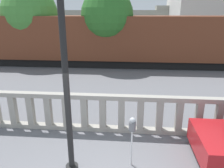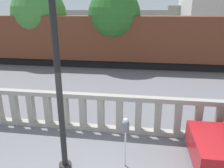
{
  "view_description": "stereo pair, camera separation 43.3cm",
  "coord_description": "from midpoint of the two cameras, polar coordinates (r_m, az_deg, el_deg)",
  "views": [
    {
      "loc": [
        0.82,
        -3.33,
        3.7
      ],
      "look_at": [
        0.21,
        3.89,
        1.27
      ],
      "focal_mm": 35.0,
      "sensor_mm": 36.0,
      "label": 1
    },
    {
      "loc": [
        1.25,
        -3.28,
        3.7
      ],
      "look_at": [
        0.21,
        3.89,
        1.27
      ],
      "focal_mm": 35.0,
      "sensor_mm": 36.0,
      "label": 2
    }
  ],
  "objects": [
    {
      "name": "tree_left",
      "position": [
        15.07,
        -2.14,
        17.56
      ],
      "size": [
        3.43,
        3.43,
        5.17
      ],
      "color": "#4C3823",
      "rests_on": "ground"
    },
    {
      "name": "train_far",
      "position": [
        33.78,
        -6.07,
        15.57
      ],
      "size": [
        25.33,
        2.76,
        4.4
      ],
      "color": "black",
      "rests_on": "ground"
    },
    {
      "name": "parking_meter",
      "position": [
        5.31,
        2.94,
        -11.36
      ],
      "size": [
        0.17,
        0.17,
        1.32
      ],
      "color": "silver",
      "rests_on": "ground"
    },
    {
      "name": "train_near",
      "position": [
        15.55,
        3.17,
        11.44
      ],
      "size": [
        27.11,
        3.02,
        3.98
      ],
      "color": "black",
      "rests_on": "ground"
    },
    {
      "name": "lamppost",
      "position": [
        4.47,
        -15.85,
        15.91
      ],
      "size": [
        0.31,
        0.31,
        6.67
      ],
      "color": "black",
      "rests_on": "ground"
    },
    {
      "name": "balustrade",
      "position": [
        7.0,
        -4.21,
        -7.59
      ],
      "size": [
        17.61,
        0.24,
        1.24
      ],
      "color": "#9E998E",
      "rests_on": "ground"
    },
    {
      "name": "tree_right",
      "position": [
        17.23,
        -21.33,
        16.64
      ],
      "size": [
        3.86,
        3.86,
        5.42
      ],
      "color": "#4C3823",
      "rests_on": "ground"
    }
  ]
}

